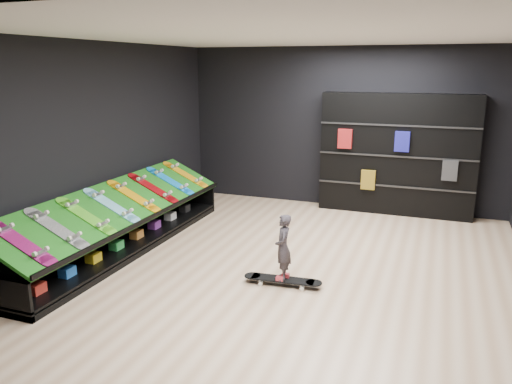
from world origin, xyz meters
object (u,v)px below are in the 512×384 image
(child, at_px, (283,260))
(floor_skateboard, at_px, (283,281))
(back_shelving, at_px, (397,155))
(display_rack, at_px, (122,232))

(child, bearing_deg, floor_skateboard, 73.17)
(floor_skateboard, bearing_deg, back_shelving, 70.58)
(back_shelving, relative_size, floor_skateboard, 2.78)
(back_shelving, distance_m, floor_skateboard, 3.98)
(child, bearing_deg, back_shelving, 148.63)
(display_rack, xyz_separation_m, back_shelving, (3.59, 3.32, 0.84))
(floor_skateboard, height_order, child, child)
(back_shelving, height_order, floor_skateboard, back_shelving)
(display_rack, bearing_deg, child, -8.69)
(display_rack, height_order, back_shelving, back_shelving)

